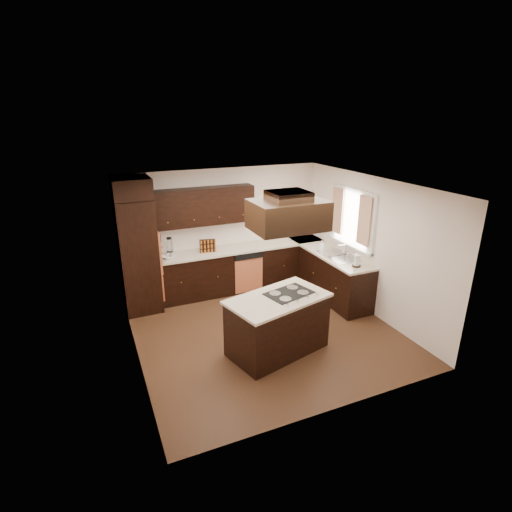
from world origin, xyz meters
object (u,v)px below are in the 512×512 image
island (277,326)px  range_hood (288,215)px  spice_rack (207,246)px  oven_column (138,256)px

island → range_hood: bearing=8.0°
island → spice_rack: size_ratio=4.80×
island → range_hood: range_hood is taller
island → range_hood: 1.73m
island → spice_rack: (-0.37, 2.40, 0.61)m
spice_rack → range_hood: bearing=-65.9°
oven_column → island: (1.71, -2.32, -0.62)m
oven_column → range_hood: range_hood is taller
range_hood → oven_column: bearing=129.7°
spice_rack → oven_column: bearing=-165.5°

